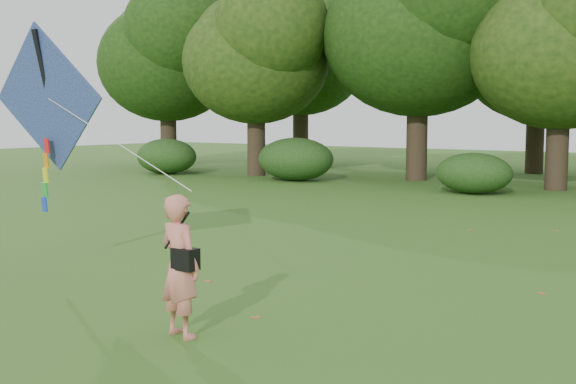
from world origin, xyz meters
The scene contains 5 objects.
ground centered at (0.00, 0.00, 0.00)m, with size 100.00×100.00×0.00m, color #265114.
man_kite_flyer centered at (-0.87, -0.78, 0.87)m, with size 0.63×0.41×1.73m, color #E47D6B.
crossbody_bag centered at (-0.75, -0.81, 0.98)m, with size 0.43×0.20×0.70m.
flying_kite centered at (-5.51, 0.87, 2.93)m, with size 6.19×2.09×3.27m.
fallen_leaves centered at (1.15, 4.20, 0.01)m, with size 9.32×12.60×0.01m.
Camera 1 is at (5.09, -6.97, 2.64)m, focal length 45.00 mm.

